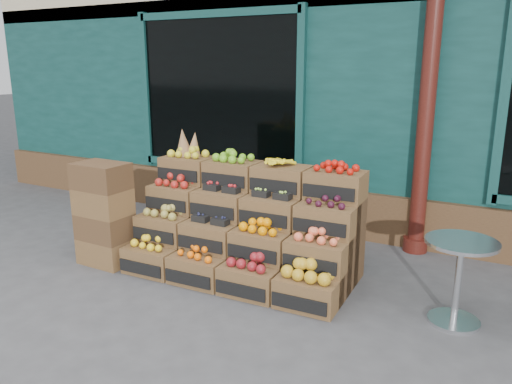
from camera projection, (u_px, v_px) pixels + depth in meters
The scene contains 6 objects.
ground at pixel (239, 298), 4.70m from camera, with size 60.00×60.00×0.00m, color #414143.
shop_facade at pixel (391, 48), 8.44m from camera, with size 12.00×6.24×4.80m.
crate_display at pixel (246, 231), 5.22m from camera, with size 2.35×1.21×1.44m.
spare_crates at pixel (104, 214), 5.40m from camera, with size 0.57×0.40×1.12m.
bistro_table at pixel (459, 272), 4.15m from camera, with size 0.59×0.59×0.74m.
shopkeeper at pixel (236, 136), 7.57m from camera, with size 0.78×0.51×2.13m, color #1A5C1D.
Camera 1 is at (2.20, -3.70, 2.16)m, focal length 35.00 mm.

